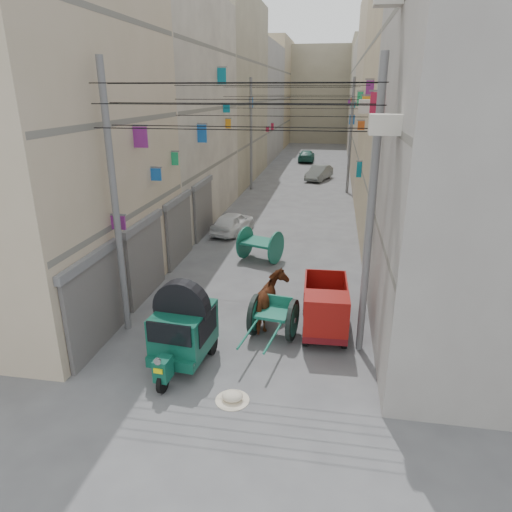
% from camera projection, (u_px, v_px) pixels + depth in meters
% --- Properties ---
extents(ground, '(140.00, 140.00, 0.00)m').
position_uv_depth(ground, '(173.00, 501.00, 8.40)').
color(ground, '#4C4C4E').
rests_on(ground, ground).
extents(building_row_left, '(8.00, 62.00, 14.00)m').
position_uv_depth(building_row_left, '(213.00, 99.00, 39.07)').
color(building_row_left, tan).
rests_on(building_row_left, ground).
extents(building_row_right, '(8.00, 62.00, 14.00)m').
position_uv_depth(building_row_right, '(407.00, 99.00, 36.54)').
color(building_row_right, gray).
rests_on(building_row_right, ground).
extents(end_cap_building, '(22.00, 10.00, 13.00)m').
position_uv_depth(end_cap_building, '(321.00, 95.00, 67.31)').
color(end_cap_building, '#A0977E').
rests_on(end_cap_building, ground).
extents(shutters_left, '(0.18, 14.40, 2.88)m').
position_uv_depth(shutters_left, '(164.00, 241.00, 18.12)').
color(shutters_left, '#505055').
rests_on(shutters_left, ground).
extents(signboards, '(8.22, 40.52, 5.67)m').
position_uv_depth(signboards, '(291.00, 156.00, 27.29)').
color(signboards, '#0C7186').
rests_on(signboards, ground).
extents(ac_units, '(0.70, 6.55, 3.35)m').
position_uv_depth(ac_units, '(379.00, 78.00, 12.38)').
color(ac_units, beige).
rests_on(ac_units, ground).
extents(utility_poles, '(7.40, 22.20, 8.00)m').
position_uv_depth(utility_poles, '(283.00, 157.00, 22.78)').
color(utility_poles, slate).
rests_on(utility_poles, ground).
extents(overhead_cables, '(7.40, 22.52, 1.12)m').
position_uv_depth(overhead_cables, '(277.00, 99.00, 19.43)').
color(overhead_cables, black).
rests_on(overhead_cables, ground).
extents(auto_rickshaw, '(1.67, 2.70, 1.86)m').
position_uv_depth(auto_rickshaw, '(183.00, 327.00, 12.31)').
color(auto_rickshaw, black).
rests_on(auto_rickshaw, ground).
extents(tonga_cart, '(1.49, 2.95, 1.27)m').
position_uv_depth(tonga_cart, '(273.00, 317.00, 13.83)').
color(tonga_cart, black).
rests_on(tonga_cart, ground).
extents(mini_truck, '(1.43, 2.99, 1.65)m').
position_uv_depth(mini_truck, '(325.00, 312.00, 13.80)').
color(mini_truck, black).
rests_on(mini_truck, ground).
extents(second_cart, '(2.03, 1.91, 1.45)m').
position_uv_depth(second_cart, '(260.00, 244.00, 20.03)').
color(second_cart, '#16604B').
rests_on(second_cart, ground).
extents(feed_sack, '(0.52, 0.42, 0.26)m').
position_uv_depth(feed_sack, '(232.00, 396.00, 11.08)').
color(feed_sack, beige).
rests_on(feed_sack, ground).
extents(horse, '(1.02, 2.01, 1.65)m').
position_uv_depth(horse, '(270.00, 301.00, 14.47)').
color(horse, brown).
rests_on(horse, ground).
extents(distant_car_white, '(2.01, 3.54, 1.13)m').
position_uv_depth(distant_car_white, '(233.00, 222.00, 24.05)').
color(distant_car_white, white).
rests_on(distant_car_white, ground).
extents(distant_car_grey, '(2.33, 3.90, 1.21)m').
position_uv_depth(distant_car_grey, '(319.00, 173.00, 38.27)').
color(distant_car_grey, slate).
rests_on(distant_car_grey, ground).
extents(distant_car_green, '(1.68, 4.05, 1.17)m').
position_uv_depth(distant_car_green, '(306.00, 156.00, 48.32)').
color(distant_car_green, '#1E574A').
rests_on(distant_car_green, ground).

